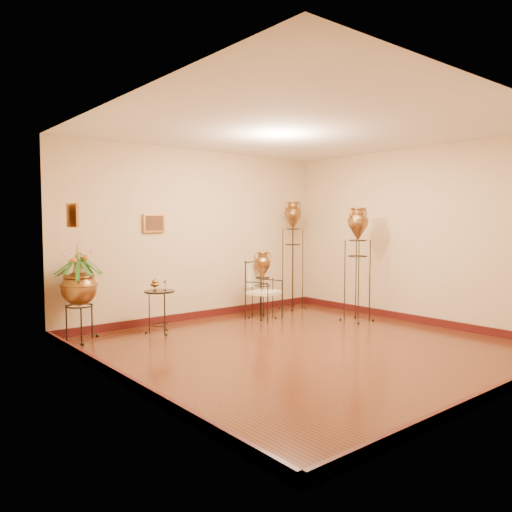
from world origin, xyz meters
TOP-DOWN VIEW (x-y plane):
  - ground at (0.00, 0.00)m, footprint 5.00×5.00m
  - room_shell at (-0.01, 0.01)m, footprint 5.02×5.02m
  - amphora_tall at (1.82, 2.15)m, footprint 0.52×0.52m
  - amphora_mid at (1.85, 0.65)m, footprint 0.51×0.51m
  - amphora_short at (0.79, 1.79)m, footprint 0.45×0.45m
  - planter_urn at (-2.15, 2.15)m, footprint 0.93×0.93m
  - armchair at (0.79, 1.75)m, footprint 0.67×0.65m
  - side_table at (-1.09, 1.88)m, footprint 0.55×0.55m

SIDE VIEW (x-z plane):
  - ground at x=0.00m, z-range 0.00..0.00m
  - side_table at x=-1.09m, z-range -0.07..0.72m
  - armchair at x=0.79m, z-range 0.00..0.97m
  - amphora_short at x=0.79m, z-range 0.00..1.14m
  - planter_urn at x=-2.15m, z-range 0.08..1.48m
  - amphora_mid at x=1.85m, z-range 0.01..1.88m
  - amphora_tall at x=1.82m, z-range 0.02..2.03m
  - room_shell at x=-0.01m, z-range 0.33..3.14m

